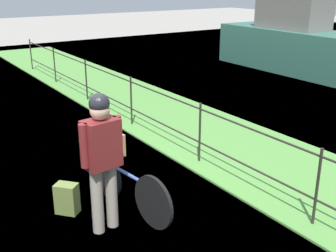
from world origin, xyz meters
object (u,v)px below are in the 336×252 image
(terrier_dog, at_px, (110,128))
(cyclist_person, at_px, (102,151))
(backpack_on_paving, at_px, (67,199))
(moored_boat_near, at_px, (290,39))
(bicycle_main, at_px, (127,186))
(wooden_crate, at_px, (109,144))

(terrier_dog, bearing_deg, cyclist_person, -33.78)
(terrier_dog, bearing_deg, backpack_on_paving, -93.33)
(backpack_on_paving, height_order, moored_boat_near, moored_boat_near)
(bicycle_main, xyz_separation_m, terrier_dog, (-0.34, -0.04, 0.69))
(bicycle_main, xyz_separation_m, backpack_on_paving, (-0.38, -0.67, -0.15))
(moored_boat_near, bearing_deg, cyclist_person, -60.52)
(wooden_crate, bearing_deg, cyclist_person, -32.44)
(terrier_dog, xyz_separation_m, backpack_on_paving, (-0.04, -0.63, -0.84))
(backpack_on_paving, bearing_deg, bicycle_main, -160.44)
(wooden_crate, xyz_separation_m, terrier_dog, (0.02, 0.00, 0.22))
(bicycle_main, distance_m, cyclist_person, 0.81)
(terrier_dog, bearing_deg, bicycle_main, 7.47)
(bicycle_main, distance_m, moored_boat_near, 10.10)
(wooden_crate, distance_m, cyclist_person, 0.73)
(wooden_crate, height_order, cyclist_person, cyclist_person)
(bicycle_main, relative_size, wooden_crate, 4.31)
(wooden_crate, relative_size, backpack_on_paving, 0.97)
(wooden_crate, xyz_separation_m, cyclist_person, (0.59, -0.38, 0.18))
(bicycle_main, relative_size, cyclist_person, 1.00)
(wooden_crate, xyz_separation_m, backpack_on_paving, (-0.01, -0.62, -0.62))
(wooden_crate, bearing_deg, terrier_dog, 7.47)
(bicycle_main, relative_size, terrier_dog, 5.21)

